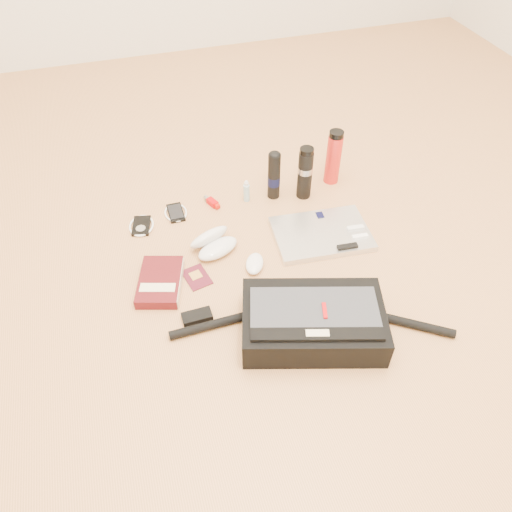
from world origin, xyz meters
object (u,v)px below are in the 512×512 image
at_px(book, 161,282).
at_px(thermos_red, 334,157).
at_px(messenger_bag, 312,322).
at_px(thermos_black, 305,173).
at_px(laptop, 322,234).

xyz_separation_m(book, thermos_red, (0.81, 0.39, 0.10)).
distance_m(messenger_bag, thermos_black, 0.71).
bearing_deg(thermos_red, book, -154.36).
bearing_deg(thermos_red, laptop, -118.57).
relative_size(laptop, thermos_black, 1.66).
bearing_deg(thermos_black, thermos_red, 22.17).
bearing_deg(thermos_black, laptop, -94.93).
distance_m(book, thermos_black, 0.74).
xyz_separation_m(messenger_bag, laptop, (0.21, 0.41, -0.04)).
xyz_separation_m(messenger_bag, thermos_red, (0.38, 0.73, 0.06)).
bearing_deg(book, thermos_black, 43.76).
bearing_deg(thermos_red, thermos_black, -157.83).
bearing_deg(messenger_bag, laptop, 79.90).
xyz_separation_m(messenger_bag, thermos_black, (0.23, 0.67, 0.06)).
bearing_deg(thermos_black, messenger_bag, -109.02).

